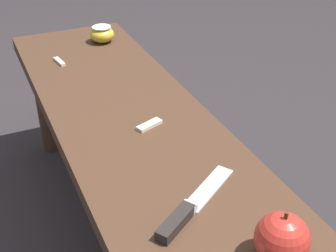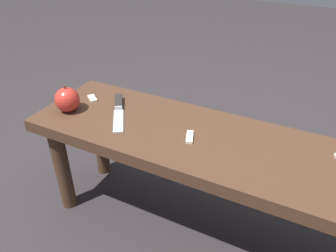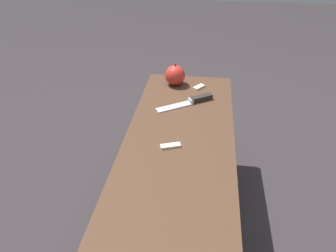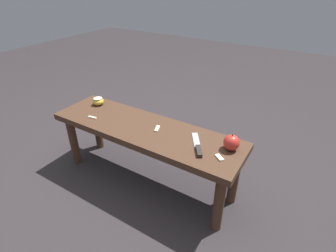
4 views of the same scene
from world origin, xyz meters
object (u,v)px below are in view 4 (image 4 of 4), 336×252
at_px(wooden_bench, 145,136).
at_px(knife, 198,148).
at_px(apple_cut, 98,101).
at_px(apple_whole, 231,143).

bearing_deg(wooden_bench, knife, 175.49).
height_order(wooden_bench, apple_cut, apple_cut).
relative_size(wooden_bench, apple_whole, 12.76).
bearing_deg(apple_whole, apple_cut, -1.34).
distance_m(wooden_bench, apple_cut, 0.46).
height_order(apple_whole, apple_cut, apple_whole).
relative_size(knife, apple_whole, 2.20).
relative_size(apple_whole, apple_cut, 1.25).
distance_m(wooden_bench, knife, 0.37).
height_order(knife, apple_cut, apple_cut).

